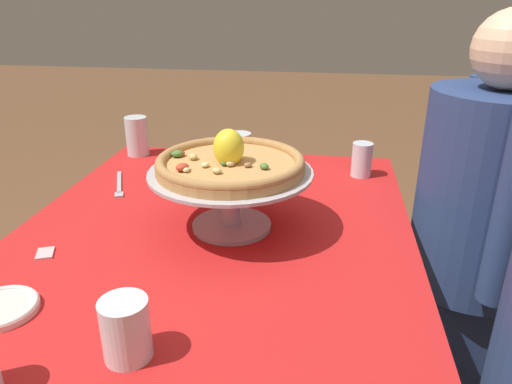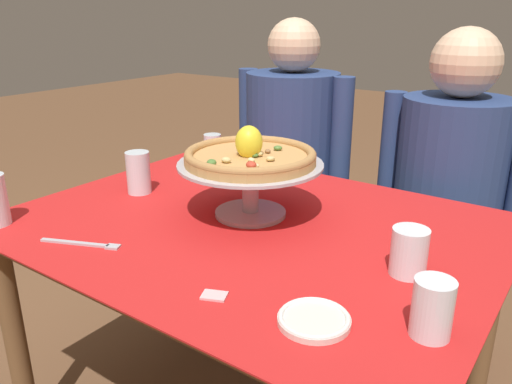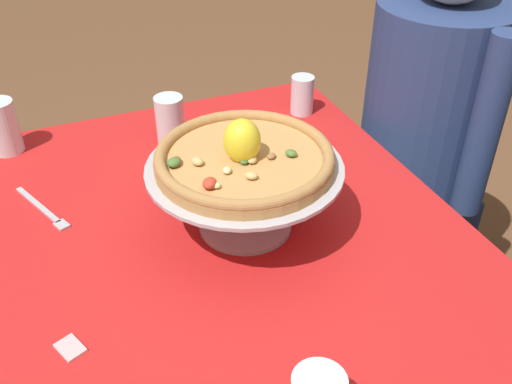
{
  "view_description": "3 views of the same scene",
  "coord_description": "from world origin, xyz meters",
  "px_view_note": "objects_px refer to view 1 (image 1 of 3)",
  "views": [
    {
      "loc": [
        1.02,
        0.27,
        1.26
      ],
      "look_at": [
        -0.07,
        0.1,
        0.8
      ],
      "focal_mm": 33.76,
      "sensor_mm": 36.0,
      "label": 1
    },
    {
      "loc": [
        0.74,
        -1.02,
        1.25
      ],
      "look_at": [
        -0.03,
        0.07,
        0.77
      ],
      "focal_mm": 35.59,
      "sensor_mm": 36.0,
      "label": 2
    },
    {
      "loc": [
        0.87,
        -0.3,
        1.49
      ],
      "look_at": [
        0.01,
        0.05,
        0.83
      ],
      "focal_mm": 40.7,
      "sensor_mm": 36.0,
      "label": 3
    }
  ],
  "objects_px": {
    "pizza_stand": "(231,189)",
    "water_glass_front_left": "(137,139)",
    "dinner_fork": "(119,185)",
    "diner_left": "(477,231)",
    "water_glass_back_left": "(362,162)",
    "side_plate": "(1,308)",
    "water_glass_side_right": "(126,332)",
    "pizza": "(230,162)",
    "water_glass_side_left": "(240,156)",
    "sugar_packet": "(45,253)"
  },
  "relations": [
    {
      "from": "water_glass_back_left",
      "to": "water_glass_front_left",
      "type": "bearing_deg",
      "value": -97.03
    },
    {
      "from": "pizza",
      "to": "water_glass_front_left",
      "type": "xyz_separation_m",
      "value": [
        -0.51,
        -0.45,
        -0.11
      ]
    },
    {
      "from": "side_plate",
      "to": "water_glass_front_left",
      "type": "bearing_deg",
      "value": -174.26
    },
    {
      "from": "pizza_stand",
      "to": "side_plate",
      "type": "bearing_deg",
      "value": -41.5
    },
    {
      "from": "water_glass_side_right",
      "to": "water_glass_back_left",
      "type": "relative_size",
      "value": 0.97
    },
    {
      "from": "water_glass_front_left",
      "to": "water_glass_side_right",
      "type": "bearing_deg",
      "value": 20.57
    },
    {
      "from": "water_glass_front_left",
      "to": "dinner_fork",
      "type": "relative_size",
      "value": 0.69
    },
    {
      "from": "pizza_stand",
      "to": "diner_left",
      "type": "relative_size",
      "value": 0.32
    },
    {
      "from": "pizza",
      "to": "water_glass_side_left",
      "type": "height_order",
      "value": "pizza"
    },
    {
      "from": "pizza_stand",
      "to": "water_glass_side_left",
      "type": "distance_m",
      "value": 0.4
    },
    {
      "from": "water_glass_side_right",
      "to": "diner_left",
      "type": "bearing_deg",
      "value": 135.23
    },
    {
      "from": "pizza",
      "to": "water_glass_side_left",
      "type": "relative_size",
      "value": 2.72
    },
    {
      "from": "pizza",
      "to": "dinner_fork",
      "type": "relative_size",
      "value": 1.79
    },
    {
      "from": "dinner_fork",
      "to": "diner_left",
      "type": "xyz_separation_m",
      "value": [
        -0.07,
        1.07,
        -0.11
      ]
    },
    {
      "from": "pizza_stand",
      "to": "dinner_fork",
      "type": "xyz_separation_m",
      "value": [
        -0.21,
        -0.39,
        -0.1
      ]
    },
    {
      "from": "diner_left",
      "to": "pizza",
      "type": "bearing_deg",
      "value": -67.35
    },
    {
      "from": "pizza_stand",
      "to": "dinner_fork",
      "type": "distance_m",
      "value": 0.46
    },
    {
      "from": "pizza_stand",
      "to": "side_plate",
      "type": "height_order",
      "value": "pizza_stand"
    },
    {
      "from": "diner_left",
      "to": "water_glass_side_right",
      "type": "bearing_deg",
      "value": -44.77
    },
    {
      "from": "water_glass_back_left",
      "to": "side_plate",
      "type": "distance_m",
      "value": 1.07
    },
    {
      "from": "water_glass_front_left",
      "to": "sugar_packet",
      "type": "xyz_separation_m",
      "value": [
        0.71,
        0.06,
        -0.06
      ]
    },
    {
      "from": "water_glass_back_left",
      "to": "diner_left",
      "type": "height_order",
      "value": "diner_left"
    },
    {
      "from": "water_glass_side_right",
      "to": "water_glass_back_left",
      "type": "height_order",
      "value": "water_glass_back_left"
    },
    {
      "from": "water_glass_side_right",
      "to": "sugar_packet",
      "type": "xyz_separation_m",
      "value": [
        -0.28,
        -0.31,
        -0.04
      ]
    },
    {
      "from": "water_glass_back_left",
      "to": "water_glass_front_left",
      "type": "height_order",
      "value": "water_glass_front_left"
    },
    {
      "from": "water_glass_side_left",
      "to": "sugar_packet",
      "type": "height_order",
      "value": "water_glass_side_left"
    },
    {
      "from": "sugar_packet",
      "to": "side_plate",
      "type": "bearing_deg",
      "value": 9.72
    },
    {
      "from": "pizza_stand",
      "to": "water_glass_front_left",
      "type": "height_order",
      "value": "pizza_stand"
    },
    {
      "from": "pizza",
      "to": "water_glass_back_left",
      "type": "height_order",
      "value": "pizza"
    },
    {
      "from": "water_glass_side_right",
      "to": "side_plate",
      "type": "height_order",
      "value": "water_glass_side_right"
    },
    {
      "from": "water_glass_side_left",
      "to": "sugar_packet",
      "type": "bearing_deg",
      "value": -30.04
    },
    {
      "from": "water_glass_side_right",
      "to": "water_glass_back_left",
      "type": "bearing_deg",
      "value": 155.23
    },
    {
      "from": "water_glass_side_right",
      "to": "side_plate",
      "type": "distance_m",
      "value": 0.29
    },
    {
      "from": "water_glass_side_left",
      "to": "diner_left",
      "type": "xyz_separation_m",
      "value": [
        0.11,
        0.73,
        -0.16
      ]
    },
    {
      "from": "pizza_stand",
      "to": "water_glass_front_left",
      "type": "xyz_separation_m",
      "value": [
        -0.51,
        -0.45,
        -0.05
      ]
    },
    {
      "from": "pizza_stand",
      "to": "water_glass_back_left",
      "type": "xyz_separation_m",
      "value": [
        -0.42,
        0.34,
        -0.06
      ]
    },
    {
      "from": "pizza_stand",
      "to": "pizza",
      "type": "height_order",
      "value": "pizza"
    },
    {
      "from": "water_glass_side_left",
      "to": "sugar_packet",
      "type": "distance_m",
      "value": 0.68
    },
    {
      "from": "side_plate",
      "to": "water_glass_side_left",
      "type": "bearing_deg",
      "value": 159.04
    },
    {
      "from": "side_plate",
      "to": "dinner_fork",
      "type": "distance_m",
      "value": 0.62
    },
    {
      "from": "dinner_fork",
      "to": "water_glass_side_right",
      "type": "bearing_deg",
      "value": 24.6
    },
    {
      "from": "pizza_stand",
      "to": "diner_left",
      "type": "distance_m",
      "value": 0.76
    },
    {
      "from": "water_glass_back_left",
      "to": "side_plate",
      "type": "height_order",
      "value": "water_glass_back_left"
    },
    {
      "from": "pizza",
      "to": "water_glass_side_right",
      "type": "relative_size",
      "value": 3.37
    },
    {
      "from": "sugar_packet",
      "to": "diner_left",
      "type": "xyz_separation_m",
      "value": [
        -0.48,
        1.06,
        -0.11
      ]
    },
    {
      "from": "water_glass_side_left",
      "to": "water_glass_front_left",
      "type": "relative_size",
      "value": 0.95
    },
    {
      "from": "water_glass_side_left",
      "to": "dinner_fork",
      "type": "height_order",
      "value": "water_glass_side_left"
    },
    {
      "from": "pizza_stand",
      "to": "water_glass_side_left",
      "type": "bearing_deg",
      "value": -172.58
    },
    {
      "from": "water_glass_side_left",
      "to": "side_plate",
      "type": "bearing_deg",
      "value": -20.96
    },
    {
      "from": "water_glass_front_left",
      "to": "diner_left",
      "type": "height_order",
      "value": "diner_left"
    }
  ]
}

